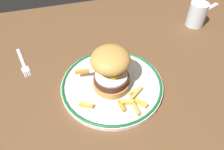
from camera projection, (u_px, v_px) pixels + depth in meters
The scene contains 7 objects.
ground_plane at pixel (99, 85), 63.01cm from camera, with size 146.27×95.50×4.00cm, color brown.
dinner_plate at pixel (112, 84), 59.33cm from camera, with size 28.44×28.44×1.60cm.
burger at pixel (111, 69), 54.77cm from camera, with size 14.83×14.86×11.04cm.
fries_pile at pixel (115, 88), 56.29cm from camera, with size 17.49×21.03×2.61cm.
water_glass at pixel (196, 16), 78.85cm from camera, with size 6.62×6.62×8.75cm.
fork at pixel (23, 63), 66.45cm from camera, with size 4.59×14.34×0.36cm.
knife at pixel (203, 11), 88.31cm from camera, with size 17.16×8.40×0.70cm.
Camera 1 is at (-7.64, -40.91, 45.57)cm, focal length 33.91 mm.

